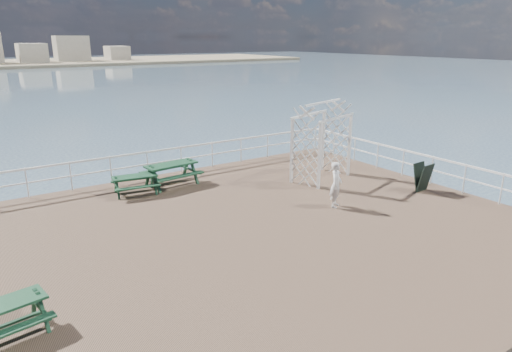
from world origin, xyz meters
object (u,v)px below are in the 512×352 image
object	(u,v)px
picnic_table_c	(171,169)
person	(336,185)
picnic_table_b	(135,181)
picnic_table_d	(1,314)
trellis_arbor	(322,145)

from	to	relation	value
picnic_table_c	person	distance (m)	6.36
picnic_table_b	picnic_table_d	xyz separation A→B (m)	(-4.92, -6.66, 0.01)
picnic_table_d	trellis_arbor	distance (m)	12.54
picnic_table_b	trellis_arbor	world-z (taller)	trellis_arbor
picnic_table_b	picnic_table_c	size ratio (longest dim) A/B	0.83
trellis_arbor	person	size ratio (longest dim) A/B	2.00
trellis_arbor	person	xyz separation A→B (m)	(-1.69, -2.67, -0.60)
picnic_table_c	person	world-z (taller)	person
picnic_table_b	person	bearing A→B (deg)	-35.43
picnic_table_c	person	bearing A→B (deg)	-61.39
trellis_arbor	picnic_table_d	bearing A→B (deg)	-176.63
trellis_arbor	picnic_table_b	bearing A→B (deg)	144.24
picnic_table_b	picnic_table_c	bearing A→B (deg)	17.83
picnic_table_b	trellis_arbor	xyz separation A→B (m)	(6.81, -2.32, 0.88)
picnic_table_d	picnic_table_b	bearing A→B (deg)	44.21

